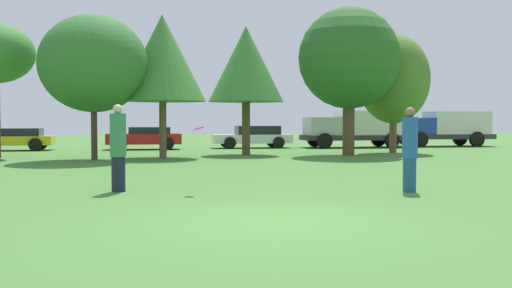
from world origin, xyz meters
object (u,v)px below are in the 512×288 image
object	(u,v)px
tree_2	(93,64)
tree_6	(393,79)
tree_5	(349,59)
parked_car_yellow	(15,138)
parked_car_red	(145,137)
delivery_truck_blue	(446,127)
tree_3	(162,58)
person_catcher	(410,149)
tree_4	(246,64)
parked_car_white	(253,136)
delivery_truck_silver	(358,127)
frisbee	(199,128)
person_thrower	(118,148)

from	to	relation	value
tree_2	tree_6	size ratio (longest dim) A/B	1.00
tree_5	parked_car_yellow	distance (m)	17.88
parked_car_yellow	parked_car_red	distance (m)	6.78
delivery_truck_blue	tree_3	bearing A→B (deg)	25.08
person_catcher	tree_6	size ratio (longest dim) A/B	0.33
tree_4	parked_car_white	bearing A→B (deg)	74.27
tree_5	delivery_truck_silver	size ratio (longest dim) A/B	1.02
tree_2	tree_3	size ratio (longest dim) A/B	0.96
frisbee	tree_2	size ratio (longest dim) A/B	0.04
parked_car_yellow	delivery_truck_blue	size ratio (longest dim) A/B	0.70
person_thrower	person_catcher	distance (m)	6.45
person_thrower	parked_car_red	bearing A→B (deg)	99.32
tree_5	tree_2	bearing A→B (deg)	-176.62
parked_car_yellow	parked_car_red	xyz separation A→B (m)	(6.76, -0.43, 0.03)
tree_4	tree_6	size ratio (longest dim) A/B	1.03
parked_car_red	frisbee	bearing A→B (deg)	93.35
parked_car_white	delivery_truck_silver	distance (m)	6.25
tree_2	parked_car_yellow	xyz separation A→B (m)	(-4.43, 8.62, -3.20)
person_catcher	parked_car_red	distance (m)	21.16
tree_5	parked_car_red	distance (m)	12.17
frisbee	delivery_truck_blue	bearing A→B (deg)	47.62
delivery_truck_blue	parked_car_white	bearing A→B (deg)	-0.19
person_catcher	parked_car_yellow	bearing A→B (deg)	-47.55
tree_3	parked_car_yellow	xyz separation A→B (m)	(-7.20, 8.05, -3.55)
tree_4	tree_6	bearing A→B (deg)	-0.12
parked_car_red	parked_car_yellow	bearing A→B (deg)	-1.38
tree_3	tree_4	xyz separation A→B (m)	(3.89, 1.42, -0.04)
tree_3	tree_5	bearing A→B (deg)	0.59
parked_car_red	person_thrower	bearing A→B (deg)	88.21
tree_6	delivery_truck_blue	world-z (taller)	tree_6
tree_2	parked_car_red	world-z (taller)	tree_2
person_thrower	tree_6	xyz separation A→B (m)	(13.00, 12.87, 2.60)
person_thrower	delivery_truck_blue	size ratio (longest dim) A/B	0.32
frisbee	tree_5	xyz separation A→B (m)	(8.42, 12.13, 2.96)
person_catcher	parked_car_red	world-z (taller)	person_catcher
tree_4	tree_6	xyz separation A→B (m)	(7.34, -0.02, -0.57)
delivery_truck_silver	tree_2	bearing A→B (deg)	30.47
person_catcher	person_thrower	bearing A→B (deg)	0.00
tree_3	parked_car_red	xyz separation A→B (m)	(-0.44, 7.62, -3.52)
person_catcher	tree_3	xyz separation A→B (m)	(-4.49, 12.96, 3.24)
person_thrower	tree_5	distance (m)	15.75
parked_car_red	tree_2	bearing A→B (deg)	76.37
person_thrower	frisbee	xyz separation A→B (m)	(1.73, -0.57, 0.44)
parked_car_white	delivery_truck_silver	xyz separation A→B (m)	(6.19, -0.68, 0.53)
person_catcher	tree_5	xyz separation A→B (m)	(3.88, 13.04, 3.43)
frisbee	tree_2	world-z (taller)	tree_2
delivery_truck_silver	parked_car_white	bearing A→B (deg)	-4.04
person_thrower	parked_car_red	xyz separation A→B (m)	(1.34, 19.09, -0.31)
tree_5	parked_car_white	world-z (taller)	tree_5
frisbee	tree_4	xyz separation A→B (m)	(3.94, 13.46, 2.73)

